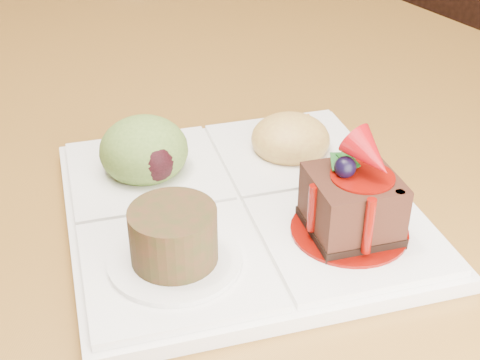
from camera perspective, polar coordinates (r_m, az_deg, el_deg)
ground at (r=1.50m, az=-12.40°, el=-14.22°), size 6.00×6.00×0.00m
dining_table at (r=1.12m, az=-16.48°, el=10.83°), size 1.00×1.80×0.75m
chair_right at (r=1.72m, az=14.88°, el=11.29°), size 0.42×0.42×0.85m
sampler_plate at (r=0.54m, az=-0.30°, el=-1.02°), size 0.33×0.33×0.11m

